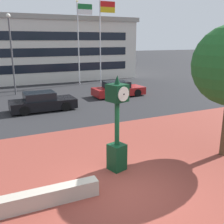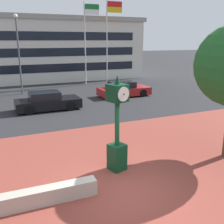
{
  "view_description": "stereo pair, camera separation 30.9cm",
  "coord_description": "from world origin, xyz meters",
  "px_view_note": "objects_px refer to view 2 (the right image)",
  "views": [
    {
      "loc": [
        -3.63,
        -6.55,
        4.69
      ],
      "look_at": [
        0.2,
        1.47,
        2.27
      ],
      "focal_mm": 42.43,
      "sensor_mm": 36.0,
      "label": 1
    },
    {
      "loc": [
        -3.35,
        -6.68,
        4.69
      ],
      "look_at": [
        0.2,
        1.47,
        2.27
      ],
      "focal_mm": 42.43,
      "sensor_mm": 36.0,
      "label": 2
    }
  ],
  "objects_px": {
    "street_clock": "(117,128)",
    "car_street_near": "(124,90)",
    "civic_building": "(11,48)",
    "flagpole_secondary": "(109,32)",
    "car_street_mid": "(47,102)",
    "street_lamp_post": "(18,47)",
    "flagpole_primary": "(87,35)"
  },
  "relations": [
    {
      "from": "flagpole_secondary",
      "to": "car_street_near",
      "type": "bearing_deg",
      "value": -103.73
    },
    {
      "from": "street_clock",
      "to": "street_lamp_post",
      "type": "xyz_separation_m",
      "value": [
        -1.82,
        16.44,
        2.53
      ]
    },
    {
      "from": "civic_building",
      "to": "car_street_mid",
      "type": "bearing_deg",
      "value": -87.11
    },
    {
      "from": "car_street_near",
      "to": "car_street_mid",
      "type": "bearing_deg",
      "value": -73.91
    },
    {
      "from": "flagpole_secondary",
      "to": "civic_building",
      "type": "relative_size",
      "value": 0.29
    },
    {
      "from": "car_street_mid",
      "to": "flagpole_primary",
      "type": "bearing_deg",
      "value": 146.98
    },
    {
      "from": "street_clock",
      "to": "car_street_near",
      "type": "distance_m",
      "value": 13.46
    },
    {
      "from": "flagpole_primary",
      "to": "civic_building",
      "type": "bearing_deg",
      "value": 126.33
    },
    {
      "from": "flagpole_primary",
      "to": "civic_building",
      "type": "distance_m",
      "value": 12.11
    },
    {
      "from": "flagpole_primary",
      "to": "street_lamp_post",
      "type": "distance_m",
      "value": 7.9
    },
    {
      "from": "flagpole_secondary",
      "to": "street_clock",
      "type": "bearing_deg",
      "value": -112.15
    },
    {
      "from": "car_street_mid",
      "to": "street_lamp_post",
      "type": "xyz_separation_m",
      "value": [
        -1.06,
        6.51,
        3.58
      ]
    },
    {
      "from": "flagpole_secondary",
      "to": "street_lamp_post",
      "type": "height_order",
      "value": "flagpole_secondary"
    },
    {
      "from": "car_street_near",
      "to": "car_street_mid",
      "type": "distance_m",
      "value": 7.15
    },
    {
      "from": "civic_building",
      "to": "flagpole_secondary",
      "type": "bearing_deg",
      "value": -45.03
    },
    {
      "from": "civic_building",
      "to": "street_clock",
      "type": "bearing_deg",
      "value": -86.61
    },
    {
      "from": "civic_building",
      "to": "street_lamp_post",
      "type": "height_order",
      "value": "civic_building"
    },
    {
      "from": "car_street_mid",
      "to": "street_lamp_post",
      "type": "bearing_deg",
      "value": -171.05
    },
    {
      "from": "street_clock",
      "to": "car_street_near",
      "type": "relative_size",
      "value": 0.8
    },
    {
      "from": "street_lamp_post",
      "to": "flagpole_secondary",
      "type": "bearing_deg",
      "value": 17.44
    },
    {
      "from": "civic_building",
      "to": "car_street_near",
      "type": "bearing_deg",
      "value": -65.57
    },
    {
      "from": "car_street_near",
      "to": "civic_building",
      "type": "distance_m",
      "value": 19.18
    },
    {
      "from": "car_street_near",
      "to": "street_lamp_post",
      "type": "xyz_separation_m",
      "value": [
        -7.92,
        4.48,
        3.58
      ]
    },
    {
      "from": "flagpole_secondary",
      "to": "civic_building",
      "type": "distance_m",
      "value": 13.8
    },
    {
      "from": "car_street_mid",
      "to": "flagpole_primary",
      "type": "xyz_separation_m",
      "value": [
        6.15,
        9.58,
        4.58
      ]
    },
    {
      "from": "street_clock",
      "to": "car_street_mid",
      "type": "distance_m",
      "value": 10.02
    },
    {
      "from": "street_lamp_post",
      "to": "car_street_mid",
      "type": "bearing_deg",
      "value": -80.72
    },
    {
      "from": "street_clock",
      "to": "flagpole_secondary",
      "type": "bearing_deg",
      "value": 51.43
    },
    {
      "from": "flagpole_primary",
      "to": "flagpole_secondary",
      "type": "height_order",
      "value": "flagpole_secondary"
    },
    {
      "from": "car_street_near",
      "to": "flagpole_secondary",
      "type": "relative_size",
      "value": 0.49
    },
    {
      "from": "flagpole_primary",
      "to": "street_lamp_post",
      "type": "xyz_separation_m",
      "value": [
        -7.21,
        -3.07,
        -1.0
      ]
    },
    {
      "from": "car_street_mid",
      "to": "civic_building",
      "type": "relative_size",
      "value": 0.14
    }
  ]
}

